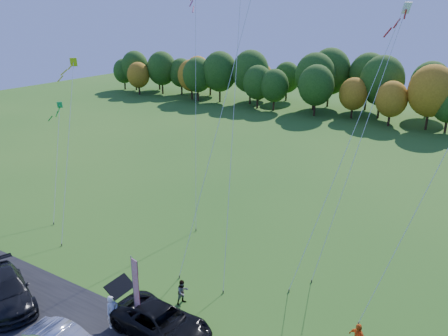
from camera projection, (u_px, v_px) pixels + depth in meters
The scene contains 14 objects.
ground at pixel (170, 312), 25.20m from camera, with size 160.00×160.00×0.00m, color #235717.
tree_line at pixel (385, 121), 69.35m from camera, with size 116.00×12.00×10.00m, color #1E4711, non-canonical shape.
black_suv at pixel (161, 322), 23.15m from camera, with size 2.66×5.77×1.60m, color black.
dark_truck_a at pixel (6, 290), 25.69m from camera, with size 2.41×5.93×1.72m, color black.
person_tailgate_a at pixel (112, 312), 23.71m from camera, with size 0.70×0.46×1.93m, color silver.
person_tailgate_b at pixel (183, 292), 25.70m from camera, with size 0.75×0.59×1.55m, color gray.
feather_flag at pixel (135, 285), 23.19m from camera, with size 0.56×0.18×4.31m.
kite_delta_blue at pixel (236, 61), 27.40m from camera, with size 5.68×11.02×27.76m.
kite_parafoil_orange at pixel (395, 31), 24.98m from camera, with size 8.44×12.44×31.11m.
kite_delta_red at pixel (227, 90), 28.07m from camera, with size 2.55×10.23×23.02m.
kite_diamond_yellow at pixel (68, 148), 34.02m from camera, with size 5.19×7.40×13.18m.
kite_diamond_green at pixel (57, 161), 36.90m from camera, with size 4.10×5.32×9.24m.
kite_diamond_white at pixel (359, 145), 27.42m from camera, with size 2.92×7.76×17.27m.
kite_diamond_pink at pixel (196, 110), 34.79m from camera, with size 4.28×6.44×18.45m.
Camera 1 is at (13.65, -16.21, 16.28)m, focal length 35.00 mm.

